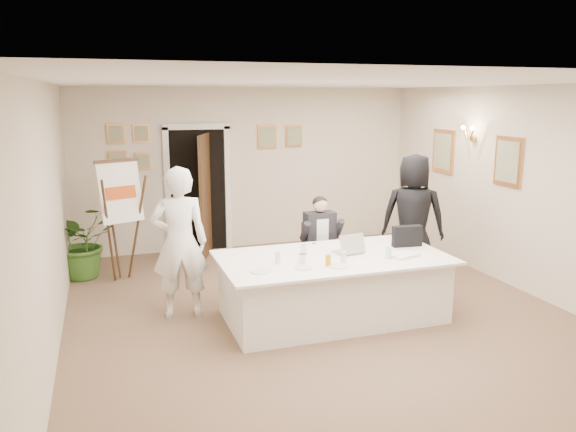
{
  "coord_description": "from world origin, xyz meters",
  "views": [
    {
      "loc": [
        -2.43,
        -6.08,
        2.65
      ],
      "look_at": [
        -0.21,
        0.6,
        1.14
      ],
      "focal_mm": 35.0,
      "sensor_mm": 36.0,
      "label": 1
    }
  ],
  "objects_px": {
    "seated_man": "(321,243)",
    "steel_jug": "(302,259)",
    "laptop": "(348,241)",
    "oj_glass": "(328,261)",
    "standing_man": "(180,243)",
    "laptop_bag": "(407,236)",
    "standing_woman": "(413,217)",
    "flip_chart": "(120,227)",
    "conference_table": "(333,287)",
    "potted_palm": "(82,242)",
    "paper_stack": "(403,255)"
  },
  "relations": [
    {
      "from": "laptop_bag",
      "to": "steel_jug",
      "type": "bearing_deg",
      "value": -163.72
    },
    {
      "from": "seated_man",
      "to": "potted_palm",
      "type": "height_order",
      "value": "seated_man"
    },
    {
      "from": "flip_chart",
      "to": "laptop_bag",
      "type": "xyz_separation_m",
      "value": [
        3.44,
        -2.14,
        0.1
      ]
    },
    {
      "from": "seated_man",
      "to": "flip_chart",
      "type": "bearing_deg",
      "value": 145.89
    },
    {
      "from": "oj_glass",
      "to": "seated_man",
      "type": "bearing_deg",
      "value": 71.71
    },
    {
      "from": "flip_chart",
      "to": "oj_glass",
      "type": "height_order",
      "value": "flip_chart"
    },
    {
      "from": "potted_palm",
      "to": "steel_jug",
      "type": "relative_size",
      "value": 9.88
    },
    {
      "from": "seated_man",
      "to": "laptop",
      "type": "distance_m",
      "value": 0.94
    },
    {
      "from": "paper_stack",
      "to": "laptop_bag",
      "type": "bearing_deg",
      "value": 55.27
    },
    {
      "from": "standing_man",
      "to": "potted_palm",
      "type": "bearing_deg",
      "value": -54.99
    },
    {
      "from": "standing_man",
      "to": "potted_palm",
      "type": "distance_m",
      "value": 2.36
    },
    {
      "from": "seated_man",
      "to": "laptop",
      "type": "xyz_separation_m",
      "value": [
        -0.0,
        -0.91,
        0.25
      ]
    },
    {
      "from": "paper_stack",
      "to": "steel_jug",
      "type": "xyz_separation_m",
      "value": [
        -1.24,
        0.11,
        0.04
      ]
    },
    {
      "from": "laptop",
      "to": "oj_glass",
      "type": "height_order",
      "value": "laptop"
    },
    {
      "from": "potted_palm",
      "to": "laptop_bag",
      "type": "distance_m",
      "value": 4.72
    },
    {
      "from": "flip_chart",
      "to": "oj_glass",
      "type": "distance_m",
      "value": 3.4
    },
    {
      "from": "conference_table",
      "to": "oj_glass",
      "type": "height_order",
      "value": "oj_glass"
    },
    {
      "from": "potted_palm",
      "to": "oj_glass",
      "type": "distance_m",
      "value": 4.03
    },
    {
      "from": "seated_man",
      "to": "steel_jug",
      "type": "xyz_separation_m",
      "value": [
        -0.69,
        -1.17,
        0.17
      ]
    },
    {
      "from": "laptop",
      "to": "laptop_bag",
      "type": "xyz_separation_m",
      "value": [
        0.83,
        0.03,
        -0.01
      ]
    },
    {
      "from": "laptop",
      "to": "laptop_bag",
      "type": "height_order",
      "value": "laptop"
    },
    {
      "from": "flip_chart",
      "to": "laptop",
      "type": "distance_m",
      "value": 3.4
    },
    {
      "from": "standing_man",
      "to": "steel_jug",
      "type": "bearing_deg",
      "value": 152.9
    },
    {
      "from": "laptop_bag",
      "to": "laptop",
      "type": "bearing_deg",
      "value": -172.37
    },
    {
      "from": "standing_man",
      "to": "laptop",
      "type": "bearing_deg",
      "value": 169.42
    },
    {
      "from": "standing_woman",
      "to": "paper_stack",
      "type": "relative_size",
      "value": 5.58
    },
    {
      "from": "laptop",
      "to": "standing_woman",
      "type": "bearing_deg",
      "value": 21.24
    },
    {
      "from": "conference_table",
      "to": "seated_man",
      "type": "xyz_separation_m",
      "value": [
        0.24,
        1.01,
        0.27
      ]
    },
    {
      "from": "seated_man",
      "to": "laptop",
      "type": "bearing_deg",
      "value": -98.44
    },
    {
      "from": "steel_jug",
      "to": "standing_man",
      "type": "bearing_deg",
      "value": 148.5
    },
    {
      "from": "seated_man",
      "to": "potted_palm",
      "type": "distance_m",
      "value": 3.55
    },
    {
      "from": "seated_man",
      "to": "paper_stack",
      "type": "height_order",
      "value": "seated_man"
    },
    {
      "from": "conference_table",
      "to": "steel_jug",
      "type": "relative_size",
      "value": 24.75
    },
    {
      "from": "standing_woman",
      "to": "laptop",
      "type": "height_order",
      "value": "standing_woman"
    },
    {
      "from": "standing_woman",
      "to": "paper_stack",
      "type": "height_order",
      "value": "standing_woman"
    },
    {
      "from": "seated_man",
      "to": "laptop_bag",
      "type": "xyz_separation_m",
      "value": [
        0.83,
        -0.88,
        0.24
      ]
    },
    {
      "from": "standing_man",
      "to": "standing_woman",
      "type": "bearing_deg",
      "value": -168.92
    },
    {
      "from": "flip_chart",
      "to": "potted_palm",
      "type": "height_order",
      "value": "flip_chart"
    },
    {
      "from": "conference_table",
      "to": "laptop",
      "type": "xyz_separation_m",
      "value": [
        0.24,
        0.1,
        0.52
      ]
    },
    {
      "from": "laptop_bag",
      "to": "steel_jug",
      "type": "relative_size",
      "value": 3.44
    },
    {
      "from": "standing_man",
      "to": "paper_stack",
      "type": "distance_m",
      "value": 2.68
    },
    {
      "from": "seated_man",
      "to": "laptop",
      "type": "relative_size",
      "value": 3.67
    },
    {
      "from": "flip_chart",
      "to": "potted_palm",
      "type": "xyz_separation_m",
      "value": [
        -0.54,
        0.35,
        -0.27
      ]
    },
    {
      "from": "conference_table",
      "to": "oj_glass",
      "type": "xyz_separation_m",
      "value": [
        -0.21,
        -0.35,
        0.45
      ]
    },
    {
      "from": "potted_palm",
      "to": "paper_stack",
      "type": "relative_size",
      "value": 3.27
    },
    {
      "from": "laptop",
      "to": "steel_jug",
      "type": "xyz_separation_m",
      "value": [
        -0.69,
        -0.26,
        -0.08
      ]
    },
    {
      "from": "seated_man",
      "to": "potted_palm",
      "type": "relative_size",
      "value": 1.22
    },
    {
      "from": "steel_jug",
      "to": "laptop_bag",
      "type": "bearing_deg",
      "value": 10.75
    },
    {
      "from": "conference_table",
      "to": "laptop",
      "type": "distance_m",
      "value": 0.58
    },
    {
      "from": "seated_man",
      "to": "standing_man",
      "type": "distance_m",
      "value": 2.03
    }
  ]
}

